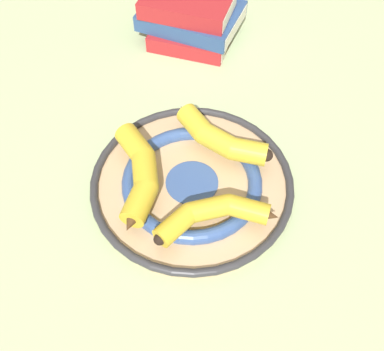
{
  "coord_description": "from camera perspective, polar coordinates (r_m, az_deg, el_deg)",
  "views": [
    {
      "loc": [
        0.35,
        -0.21,
        0.61
      ],
      "look_at": [
        0.01,
        0.03,
        0.04
      ],
      "focal_mm": 42.0,
      "sensor_mm": 36.0,
      "label": 1
    }
  ],
  "objects": [
    {
      "name": "book_stack",
      "position": [
        0.98,
        -0.02,
        19.37
      ],
      "size": [
        0.24,
        0.23,
        0.1
      ],
      "rotation": [
        0.0,
        0.0,
        0.56
      ],
      "color": "#AD2328",
      "rests_on": "ground_plane"
    },
    {
      "name": "decorative_bowl",
      "position": [
        0.72,
        -0.0,
        -0.98
      ],
      "size": [
        0.33,
        0.33,
        0.03
      ],
      "color": "tan",
      "rests_on": "ground_plane"
    },
    {
      "name": "banana_c",
      "position": [
        0.69,
        -6.63,
        0.19
      ],
      "size": [
        0.18,
        0.12,
        0.04
      ],
      "rotation": [
        0.0,
        0.0,
        -3.61
      ],
      "color": "gold",
      "rests_on": "decorative_bowl"
    },
    {
      "name": "banana_a",
      "position": [
        0.74,
        3.32,
        4.86
      ],
      "size": [
        0.18,
        0.09,
        0.04
      ],
      "rotation": [
        0.0,
        0.0,
        0.34
      ],
      "color": "yellow",
      "rests_on": "decorative_bowl"
    },
    {
      "name": "ground_plane",
      "position": [
        0.73,
        -2.37,
        -2.08
      ],
      "size": [
        2.8,
        2.8,
        0.0
      ],
      "primitive_type": "plane",
      "color": "#B2C693"
    },
    {
      "name": "banana_b",
      "position": [
        0.65,
        2.72,
        -4.86
      ],
      "size": [
        0.1,
        0.18,
        0.03
      ],
      "rotation": [
        0.0,
        0.0,
        -1.93
      ],
      "color": "gold",
      "rests_on": "decorative_bowl"
    }
  ]
}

